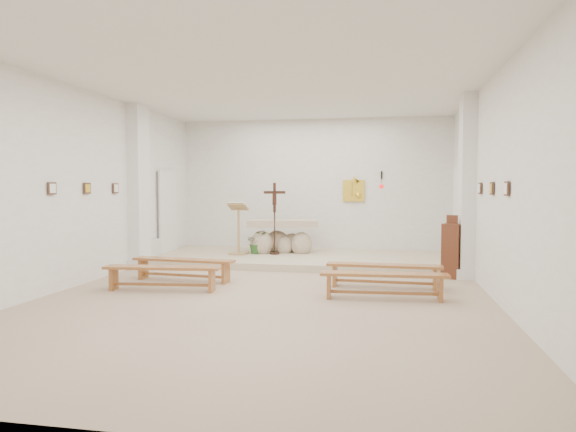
% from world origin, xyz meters
% --- Properties ---
extents(ground, '(7.00, 10.00, 0.00)m').
position_xyz_m(ground, '(0.00, 0.00, 0.00)').
color(ground, tan).
rests_on(ground, ground).
extents(wall_left, '(0.02, 10.00, 3.50)m').
position_xyz_m(wall_left, '(-3.49, 0.00, 1.75)').
color(wall_left, white).
rests_on(wall_left, ground).
extents(wall_right, '(0.02, 10.00, 3.50)m').
position_xyz_m(wall_right, '(3.49, 0.00, 1.75)').
color(wall_right, white).
rests_on(wall_right, ground).
extents(wall_back, '(7.00, 0.02, 3.50)m').
position_xyz_m(wall_back, '(0.00, 4.99, 1.75)').
color(wall_back, white).
rests_on(wall_back, ground).
extents(ceiling, '(7.00, 10.00, 0.02)m').
position_xyz_m(ceiling, '(0.00, 0.00, 3.49)').
color(ceiling, silver).
rests_on(ceiling, wall_back).
extents(sanctuary_platform, '(6.98, 3.00, 0.15)m').
position_xyz_m(sanctuary_platform, '(0.00, 3.50, 0.07)').
color(sanctuary_platform, beige).
rests_on(sanctuary_platform, ground).
extents(pilaster_left, '(0.26, 0.55, 3.50)m').
position_xyz_m(pilaster_left, '(-3.37, 2.00, 1.75)').
color(pilaster_left, white).
rests_on(pilaster_left, ground).
extents(pilaster_right, '(0.26, 0.55, 3.50)m').
position_xyz_m(pilaster_right, '(3.37, 2.00, 1.75)').
color(pilaster_right, white).
rests_on(pilaster_right, ground).
extents(gold_wall_relief, '(0.55, 0.04, 0.55)m').
position_xyz_m(gold_wall_relief, '(1.05, 4.96, 1.65)').
color(gold_wall_relief, gold).
rests_on(gold_wall_relief, wall_back).
extents(sanctuary_lamp, '(0.11, 0.36, 0.44)m').
position_xyz_m(sanctuary_lamp, '(1.75, 4.71, 1.81)').
color(sanctuary_lamp, black).
rests_on(sanctuary_lamp, wall_back).
extents(station_frame_left_front, '(0.03, 0.20, 0.20)m').
position_xyz_m(station_frame_left_front, '(-3.47, -0.80, 1.72)').
color(station_frame_left_front, '#452B1E').
rests_on(station_frame_left_front, wall_left).
extents(station_frame_left_mid, '(0.03, 0.20, 0.20)m').
position_xyz_m(station_frame_left_mid, '(-3.47, 0.20, 1.72)').
color(station_frame_left_mid, '#452B1E').
rests_on(station_frame_left_mid, wall_left).
extents(station_frame_left_rear, '(0.03, 0.20, 0.20)m').
position_xyz_m(station_frame_left_rear, '(-3.47, 1.20, 1.72)').
color(station_frame_left_rear, '#452B1E').
rests_on(station_frame_left_rear, wall_left).
extents(station_frame_right_front, '(0.03, 0.20, 0.20)m').
position_xyz_m(station_frame_right_front, '(3.47, -0.80, 1.72)').
color(station_frame_right_front, '#452B1E').
rests_on(station_frame_right_front, wall_right).
extents(station_frame_right_mid, '(0.03, 0.20, 0.20)m').
position_xyz_m(station_frame_right_mid, '(3.47, 0.20, 1.72)').
color(station_frame_right_mid, '#452B1E').
rests_on(station_frame_right_mid, wall_right).
extents(station_frame_right_rear, '(0.03, 0.20, 0.20)m').
position_xyz_m(station_frame_right_rear, '(3.47, 1.20, 1.72)').
color(station_frame_right_rear, '#452B1E').
rests_on(station_frame_right_rear, wall_right).
extents(radiator_left, '(0.10, 0.85, 0.52)m').
position_xyz_m(radiator_left, '(-3.43, 2.70, 0.27)').
color(radiator_left, silver).
rests_on(radiator_left, ground).
extents(radiator_right, '(0.10, 0.85, 0.52)m').
position_xyz_m(radiator_right, '(3.43, 2.70, 0.27)').
color(radiator_right, silver).
rests_on(radiator_right, ground).
extents(altar, '(1.78, 0.95, 0.87)m').
position_xyz_m(altar, '(-0.62, 3.91, 0.49)').
color(altar, beige).
rests_on(altar, sanctuary_platform).
extents(lectern, '(0.48, 0.42, 1.25)m').
position_xyz_m(lectern, '(-1.56, 3.38, 0.77)').
color(lectern, tan).
rests_on(lectern, sanctuary_platform).
extents(crucifix_stand, '(0.51, 0.22, 1.70)m').
position_xyz_m(crucifix_stand, '(-0.72, 3.57, 1.13)').
color(crucifix_stand, '#331810').
rests_on(crucifix_stand, sanctuary_platform).
extents(potted_plant, '(0.61, 0.58, 0.54)m').
position_xyz_m(potted_plant, '(-1.17, 3.61, 0.42)').
color(potted_plant, '#285823').
rests_on(potted_plant, sanctuary_platform).
extents(donation_pedestal, '(0.42, 0.42, 1.21)m').
position_xyz_m(donation_pedestal, '(3.10, 1.90, 0.53)').
color(donation_pedestal, '#592F19').
rests_on(donation_pedestal, ground).
extents(bench_left_front, '(1.98, 0.49, 0.41)m').
position_xyz_m(bench_left_front, '(-1.83, 0.66, 0.31)').
color(bench_left_front, '#A96831').
rests_on(bench_left_front, ground).
extents(bench_right_front, '(1.97, 0.39, 0.41)m').
position_xyz_m(bench_right_front, '(1.83, 0.66, 0.31)').
color(bench_right_front, '#A96831').
rests_on(bench_right_front, ground).
extents(bench_left_second, '(1.98, 0.50, 0.41)m').
position_xyz_m(bench_left_second, '(-1.83, -0.26, 0.31)').
color(bench_left_second, '#A96831').
rests_on(bench_left_second, ground).
extents(bench_right_second, '(1.97, 0.41, 0.41)m').
position_xyz_m(bench_right_second, '(1.83, -0.26, 0.31)').
color(bench_right_second, '#A96831').
rests_on(bench_right_second, ground).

